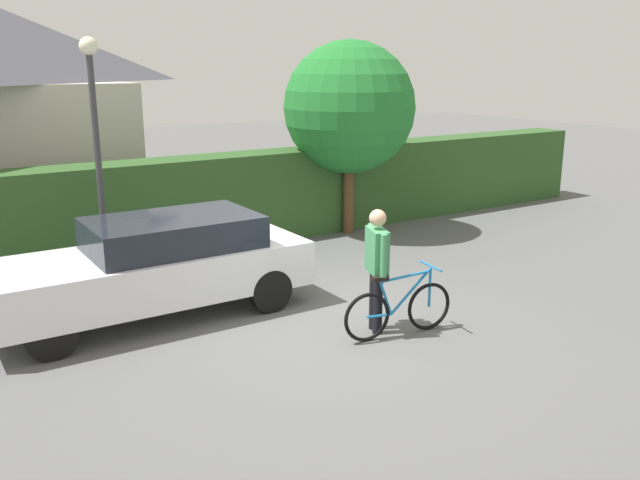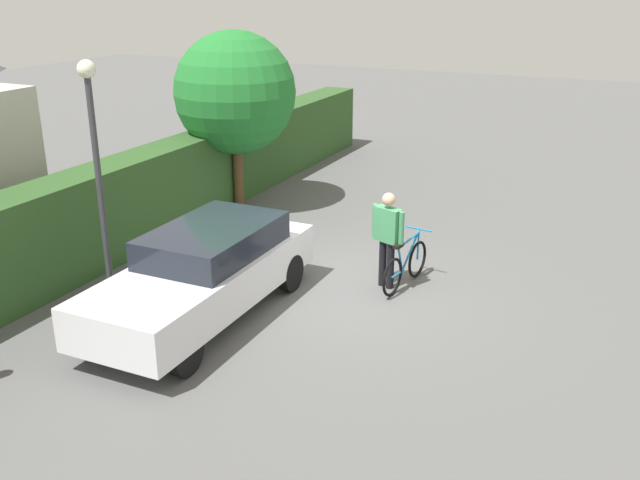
{
  "view_description": "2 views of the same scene",
  "coord_description": "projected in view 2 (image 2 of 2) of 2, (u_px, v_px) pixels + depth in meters",
  "views": [
    {
      "loc": [
        -4.83,
        -7.37,
        3.55
      ],
      "look_at": [
        -0.14,
        -0.11,
        1.26
      ],
      "focal_mm": 37.64,
      "sensor_mm": 36.0,
      "label": 1
    },
    {
      "loc": [
        -10.29,
        -4.37,
        5.07
      ],
      "look_at": [
        -0.6,
        0.17,
        1.09
      ],
      "focal_mm": 39.84,
      "sensor_mm": 36.0,
      "label": 2
    }
  ],
  "objects": [
    {
      "name": "hedge_row",
      "position": [
        125.0,
        205.0,
        13.78
      ],
      "size": [
        20.89,
        0.9,
        1.8
      ],
      "primitive_type": "cube",
      "color": "#2E5325",
      "rests_on": "ground"
    },
    {
      "name": "tree_kerbside",
      "position": [
        235.0,
        93.0,
        15.74
      ],
      "size": [
        2.72,
        2.72,
        4.01
      ],
      "color": "brown",
      "rests_on": "ground"
    },
    {
      "name": "person_rider",
      "position": [
        388.0,
        232.0,
        12.03
      ],
      "size": [
        0.36,
        0.64,
        1.7
      ],
      "color": "black",
      "rests_on": "ground"
    },
    {
      "name": "parked_car_near",
      "position": [
        205.0,
        272.0,
        11.04
      ],
      "size": [
        4.5,
        1.69,
        1.42
      ],
      "color": "silver",
      "rests_on": "ground"
    },
    {
      "name": "ground_plane",
      "position": [
        344.0,
        290.0,
        12.24
      ],
      "size": [
        60.0,
        60.0,
        0.0
      ],
      "primitive_type": "plane",
      "color": "#595959"
    },
    {
      "name": "street_lamp",
      "position": [
        96.0,
        150.0,
        10.9
      ],
      "size": [
        0.28,
        0.28,
        3.93
      ],
      "color": "#38383D",
      "rests_on": "ground"
    },
    {
      "name": "bicycle",
      "position": [
        405.0,
        266.0,
        12.27
      ],
      "size": [
        1.62,
        0.5,
        0.92
      ],
      "color": "black",
      "rests_on": "ground"
    }
  ]
}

